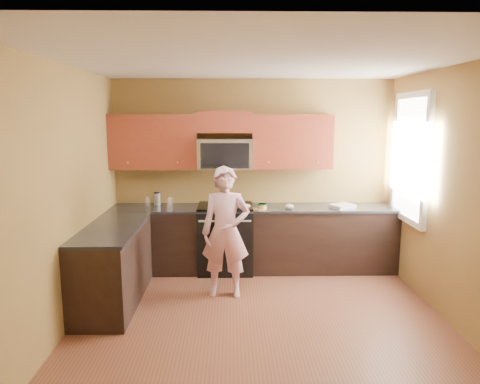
{
  "coord_description": "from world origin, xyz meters",
  "views": [
    {
      "loc": [
        -0.31,
        -4.34,
        2.17
      ],
      "look_at": [
        -0.2,
        1.3,
        1.2
      ],
      "focal_mm": 32.85,
      "sensor_mm": 36.0,
      "label": 1
    }
  ],
  "objects_px": {
    "travel_mug": "(157,205)",
    "woman": "(226,232)",
    "frying_pan": "(233,206)",
    "butter_tub": "(262,209)",
    "stove": "(225,238)",
    "microwave": "(225,169)"
  },
  "relations": [
    {
      "from": "woman",
      "to": "travel_mug",
      "type": "xyz_separation_m",
      "value": [
        -0.99,
        1.06,
        0.12
      ]
    },
    {
      "from": "woman",
      "to": "butter_tub",
      "type": "height_order",
      "value": "woman"
    },
    {
      "from": "microwave",
      "to": "travel_mug",
      "type": "xyz_separation_m",
      "value": [
        -0.98,
        0.05,
        -0.53
      ]
    },
    {
      "from": "stove",
      "to": "frying_pan",
      "type": "height_order",
      "value": "frying_pan"
    },
    {
      "from": "microwave",
      "to": "woman",
      "type": "height_order",
      "value": "microwave"
    },
    {
      "from": "butter_tub",
      "to": "woman",
      "type": "bearing_deg",
      "value": -123.91
    },
    {
      "from": "stove",
      "to": "frying_pan",
      "type": "relative_size",
      "value": 2.16
    },
    {
      "from": "woman",
      "to": "butter_tub",
      "type": "bearing_deg",
      "value": 60.49
    },
    {
      "from": "frying_pan",
      "to": "butter_tub",
      "type": "distance_m",
      "value": 0.4
    },
    {
      "from": "travel_mug",
      "to": "frying_pan",
      "type": "bearing_deg",
      "value": -13.48
    },
    {
      "from": "travel_mug",
      "to": "stove",
      "type": "bearing_deg",
      "value": -10.23
    },
    {
      "from": "stove",
      "to": "frying_pan",
      "type": "distance_m",
      "value": 0.5
    },
    {
      "from": "frying_pan",
      "to": "travel_mug",
      "type": "height_order",
      "value": "travel_mug"
    },
    {
      "from": "travel_mug",
      "to": "woman",
      "type": "bearing_deg",
      "value": -46.77
    },
    {
      "from": "frying_pan",
      "to": "butter_tub",
      "type": "bearing_deg",
      "value": -22.39
    },
    {
      "from": "stove",
      "to": "travel_mug",
      "type": "bearing_deg",
      "value": 169.77
    },
    {
      "from": "microwave",
      "to": "butter_tub",
      "type": "height_order",
      "value": "microwave"
    },
    {
      "from": "butter_tub",
      "to": "microwave",
      "type": "bearing_deg",
      "value": 151.58
    },
    {
      "from": "microwave",
      "to": "frying_pan",
      "type": "relative_size",
      "value": 1.73
    },
    {
      "from": "frying_pan",
      "to": "travel_mug",
      "type": "relative_size",
      "value": 2.27
    },
    {
      "from": "stove",
      "to": "frying_pan",
      "type": "bearing_deg",
      "value": -36.67
    },
    {
      "from": "stove",
      "to": "butter_tub",
      "type": "relative_size",
      "value": 7.04
    }
  ]
}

